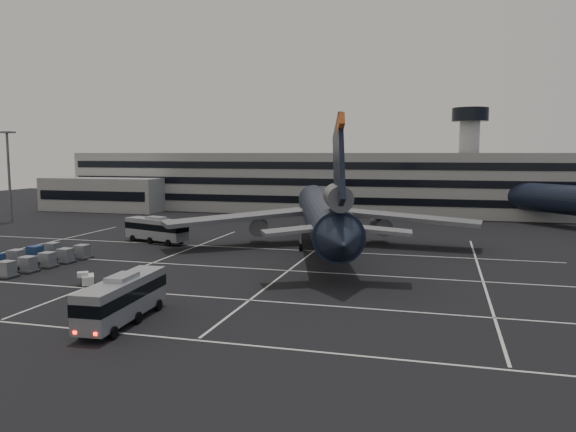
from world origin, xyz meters
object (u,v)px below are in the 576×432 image
object	(u,v)px
trijet_main	(323,213)
tug_a	(6,268)
uld_cluster	(32,259)
bus_far	(156,228)
bus_near	(123,297)

from	to	relation	value
trijet_main	tug_a	xyz separation A→B (m)	(-32.35, -25.81, -4.67)
trijet_main	uld_cluster	bearing A→B (deg)	-162.20
bus_far	bus_near	bearing A→B (deg)	-135.66
bus_near	uld_cluster	world-z (taller)	bus_near
bus_near	tug_a	xyz separation A→B (m)	(-23.87, 13.60, -1.63)
uld_cluster	trijet_main	bearing A→B (deg)	33.77
trijet_main	tug_a	distance (m)	41.64
tug_a	uld_cluster	xyz separation A→B (m)	(0.06, 4.22, 0.34)
bus_near	tug_a	bearing A→B (deg)	146.59
bus_far	tug_a	distance (m)	25.62
trijet_main	tug_a	bearing A→B (deg)	-157.38
bus_near	uld_cluster	xyz separation A→B (m)	(-23.81, 17.82, -1.29)
trijet_main	bus_near	xyz separation A→B (m)	(-8.48, -39.41, -3.05)
tug_a	uld_cluster	distance (m)	4.23
bus_near	bus_far	bearing A→B (deg)	111.16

